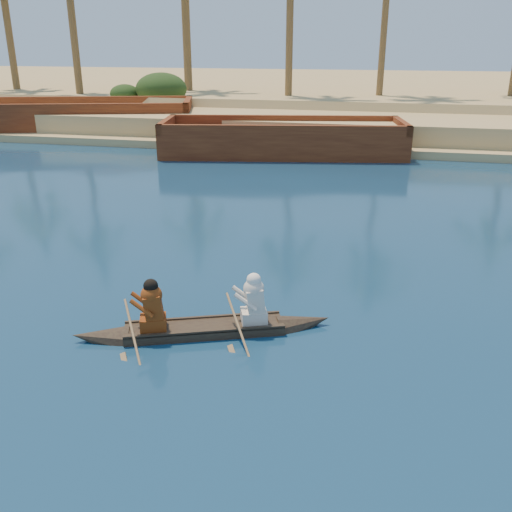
# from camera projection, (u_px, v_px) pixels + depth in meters

# --- Properties ---
(sandy_embankment) EXTENTS (150.00, 51.00, 1.50)m
(sandy_embankment) POSITION_uv_depth(u_px,v_px,m) (438.00, 96.00, 47.00)
(sandy_embankment) COLOR tan
(sandy_embankment) RESTS_ON ground
(shrub_cluster) EXTENTS (100.00, 6.00, 2.40)m
(shrub_cluster) POSITION_uv_depth(u_px,v_px,m) (458.00, 109.00, 32.74)
(shrub_cluster) COLOR #1B3613
(shrub_cluster) RESTS_ON ground
(canoe) EXTENTS (4.54, 2.24, 1.28)m
(canoe) POSITION_uv_depth(u_px,v_px,m) (204.00, 321.00, 10.19)
(canoe) COLOR #3C3121
(canoe) RESTS_ON ground
(barge_left) EXTENTS (13.60, 7.75, 2.15)m
(barge_left) POSITION_uv_depth(u_px,v_px,m) (75.00, 120.00, 31.71)
(barge_left) COLOR brown
(barge_left) RESTS_ON ground
(barge_mid) EXTENTS (11.39, 5.51, 1.82)m
(barge_mid) POSITION_uv_depth(u_px,v_px,m) (283.00, 140.00, 26.03)
(barge_mid) COLOR brown
(barge_mid) RESTS_ON ground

